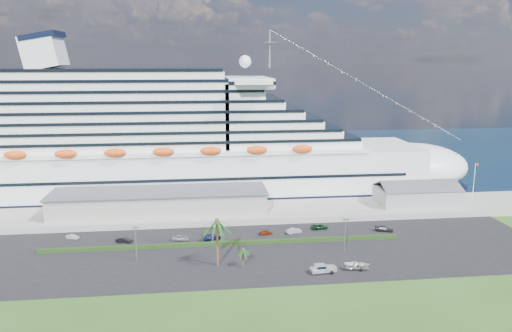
{
  "coord_description": "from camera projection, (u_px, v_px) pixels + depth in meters",
  "views": [
    {
      "loc": [
        -13.64,
        -99.42,
        44.56
      ],
      "look_at": [
        1.56,
        30.0,
        16.74
      ],
      "focal_mm": 35.0,
      "sensor_mm": 36.0,
      "label": 1
    }
  ],
  "objects": [
    {
      "name": "parked_car_0",
      "position": [
        73.0,
        237.0,
        126.11
      ],
      "size": [
        3.86,
        2.56,
        1.22
      ],
      "primitive_type": "imported",
      "rotation": [
        0.0,
        0.0,
        1.23
      ],
      "color": "white",
      "rests_on": "asphalt_lot"
    },
    {
      "name": "hedge",
      "position": [
        224.0,
        243.0,
        121.94
      ],
      "size": [
        88.0,
        1.1,
        0.9
      ],
      "primitive_type": "cube",
      "color": "black",
      "rests_on": "asphalt_lot"
    },
    {
      "name": "palm_short",
      "position": [
        243.0,
        251.0,
        108.58
      ],
      "size": [
        3.53,
        3.53,
        4.56
      ],
      "color": "#47301E",
      "rests_on": "ground"
    },
    {
      "name": "boat_trailer",
      "position": [
        357.0,
        265.0,
        107.41
      ],
      "size": [
        6.27,
        4.5,
        1.75
      ],
      "color": "gray",
      "rests_on": "asphalt_lot"
    },
    {
      "name": "ground",
      "position": [
        265.0,
        271.0,
        107.43
      ],
      "size": [
        420.0,
        420.0,
        0.0
      ],
      "primitive_type": "plane",
      "color": "#2A521B",
      "rests_on": "ground"
    },
    {
      "name": "parked_car_3",
      "position": [
        212.0,
        237.0,
        125.42
      ],
      "size": [
        5.46,
        3.99,
        1.47
      ],
      "primitive_type": "imported",
      "rotation": [
        0.0,
        0.0,
        2.0
      ],
      "color": "#121541",
      "rests_on": "asphalt_lot"
    },
    {
      "name": "asphalt_lot",
      "position": [
        259.0,
        252.0,
        118.1
      ],
      "size": [
        140.0,
        38.0,
        0.12
      ],
      "primitive_type": "cube",
      "color": "black",
      "rests_on": "ground"
    },
    {
      "name": "port_shed",
      "position": [
        417.0,
        195.0,
        151.29
      ],
      "size": [
        24.0,
        12.31,
        7.37
      ],
      "color": "gray",
      "rests_on": "wharf"
    },
    {
      "name": "parked_car_5",
      "position": [
        294.0,
        231.0,
        130.2
      ],
      "size": [
        4.39,
        2.64,
        1.37
      ],
      "primitive_type": "imported",
      "rotation": [
        0.0,
        0.0,
        1.88
      ],
      "color": "#A1A1A8",
      "rests_on": "asphalt_lot"
    },
    {
      "name": "parked_car_2",
      "position": [
        181.0,
        238.0,
        125.02
      ],
      "size": [
        4.61,
        2.54,
        1.22
      ],
      "primitive_type": "imported",
      "rotation": [
        0.0,
        0.0,
        1.45
      ],
      "color": "gray",
      "rests_on": "asphalt_lot"
    },
    {
      "name": "palm_tall",
      "position": [
        217.0,
        226.0,
        108.25
      ],
      "size": [
        8.82,
        8.82,
        11.13
      ],
      "color": "#47301E",
      "rests_on": "ground"
    },
    {
      "name": "lamp_post_right",
      "position": [
        345.0,
        231.0,
        116.36
      ],
      "size": [
        1.6,
        0.35,
        8.27
      ],
      "color": "gray",
      "rests_on": "asphalt_lot"
    },
    {
      "name": "lamp_post_left",
      "position": [
        136.0,
        240.0,
        110.89
      ],
      "size": [
        1.6,
        0.35,
        8.27
      ],
      "color": "gray",
      "rests_on": "asphalt_lot"
    },
    {
      "name": "flagpole",
      "position": [
        474.0,
        181.0,
        152.54
      ],
      "size": [
        1.08,
        0.16,
        12.0
      ],
      "color": "silver",
      "rests_on": "wharf"
    },
    {
      "name": "parked_car_1",
      "position": [
        124.0,
        240.0,
        123.52
      ],
      "size": [
        4.32,
        2.46,
        1.35
      ],
      "primitive_type": "imported",
      "rotation": [
        0.0,
        0.0,
        1.3
      ],
      "color": "black",
      "rests_on": "asphalt_lot"
    },
    {
      "name": "wharf",
      "position": [
        247.0,
        212.0,
        146.09
      ],
      "size": [
        240.0,
        20.0,
        1.8
      ],
      "primitive_type": "cube",
      "color": "gray",
      "rests_on": "ground"
    },
    {
      "name": "pickup_truck",
      "position": [
        323.0,
        268.0,
        105.84
      ],
      "size": [
        5.62,
        2.5,
        1.93
      ],
      "color": "black",
      "rests_on": "asphalt_lot"
    },
    {
      "name": "cruise_ship",
      "position": [
        174.0,
        146.0,
        163.65
      ],
      "size": [
        191.0,
        38.0,
        54.0
      ],
      "color": "silver",
      "rests_on": "ground"
    },
    {
      "name": "terminal_building",
      "position": [
        160.0,
        201.0,
        142.38
      ],
      "size": [
        61.0,
        15.0,
        6.3
      ],
      "color": "gray",
      "rests_on": "wharf"
    },
    {
      "name": "parked_car_4",
      "position": [
        266.0,
        232.0,
        129.3
      ],
      "size": [
        3.83,
        2.14,
        1.23
      ],
      "primitive_type": "imported",
      "rotation": [
        0.0,
        0.0,
        1.77
      ],
      "color": "maroon",
      "rests_on": "asphalt_lot"
    },
    {
      "name": "parked_car_7",
      "position": [
        384.0,
        229.0,
        131.76
      ],
      "size": [
        5.06,
        3.36,
        1.36
      ],
      "primitive_type": "imported",
      "rotation": [
        0.0,
        0.0,
        1.23
      ],
      "color": "black",
      "rests_on": "asphalt_lot"
    },
    {
      "name": "parked_car_6",
      "position": [
        320.0,
        227.0,
        133.55
      ],
      "size": [
        4.73,
        2.63,
        1.25
      ],
      "primitive_type": "imported",
      "rotation": [
        0.0,
        0.0,
        1.7
      ],
      "color": "black",
      "rests_on": "asphalt_lot"
    },
    {
      "name": "water",
      "position": [
        228.0,
        157.0,
        233.69
      ],
      "size": [
        420.0,
        160.0,
        0.02
      ],
      "primitive_type": "cube",
      "color": "#0B1E32",
      "rests_on": "ground"
    }
  ]
}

